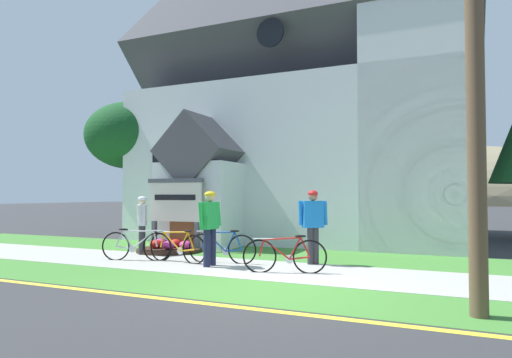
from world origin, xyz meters
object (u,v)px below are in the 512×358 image
object	(u,v)px
bicycle_yellow	(285,255)
cyclist_in_orange_jersey	(313,221)
bicycle_blue	(136,245)
church_sign	(175,203)
bicycle_black	(222,248)
bicycle_white	(177,247)
cyclist_in_blue_jersey	(142,221)
yard_deciduous_tree	(129,136)
cyclist_in_yellow_jersey	(210,222)

from	to	relation	value
bicycle_yellow	cyclist_in_orange_jersey	world-z (taller)	cyclist_in_orange_jersey
bicycle_blue	cyclist_in_orange_jersey	size ratio (longest dim) A/B	0.98
bicycle_blue	church_sign	bearing A→B (deg)	96.29
bicycle_black	church_sign	bearing A→B (deg)	146.88
bicycle_white	bicycle_blue	bearing A→B (deg)	-172.17
church_sign	cyclist_in_blue_jersey	world-z (taller)	church_sign
bicycle_yellow	cyclist_in_orange_jersey	bearing A→B (deg)	81.20
yard_deciduous_tree	cyclist_in_yellow_jersey	bearing A→B (deg)	-37.67
bicycle_white	cyclist_in_yellow_jersey	distance (m)	1.21
church_sign	bicycle_blue	world-z (taller)	church_sign
cyclist_in_blue_jersey	bicycle_black	bearing A→B (deg)	-10.71
yard_deciduous_tree	bicycle_yellow	bearing A→B (deg)	-31.53
bicycle_yellow	bicycle_white	world-z (taller)	bicycle_white
bicycle_yellow	bicycle_blue	world-z (taller)	bicycle_yellow
cyclist_in_orange_jersey	yard_deciduous_tree	bearing A→B (deg)	156.06
bicycle_yellow	bicycle_blue	size ratio (longest dim) A/B	0.99
cyclist_in_orange_jersey	bicycle_white	bearing A→B (deg)	-161.88
bicycle_blue	bicycle_white	distance (m)	1.12
bicycle_white	cyclist_in_blue_jersey	world-z (taller)	cyclist_in_blue_jersey
cyclist_in_yellow_jersey	bicycle_yellow	bearing A→B (deg)	-3.23
cyclist_in_yellow_jersey	yard_deciduous_tree	size ratio (longest dim) A/B	0.33
bicycle_black	bicycle_white	world-z (taller)	bicycle_black
bicycle_black	cyclist_in_yellow_jersey	distance (m)	0.83
church_sign	cyclist_in_blue_jersey	size ratio (longest dim) A/B	1.33
bicycle_black	bicycle_blue	xyz separation A→B (m)	(-2.14, -0.48, 0.00)
bicycle_yellow	bicycle_white	distance (m)	2.87
church_sign	bicycle_black	xyz separation A→B (m)	(2.36, -1.54, -1.00)
bicycle_yellow	cyclist_in_orange_jersey	xyz separation A→B (m)	(0.20, 1.32, 0.65)
bicycle_yellow	cyclist_in_orange_jersey	distance (m)	1.49
church_sign	bicycle_black	distance (m)	2.99
bicycle_blue	yard_deciduous_tree	bearing A→B (deg)	131.47
bicycle_blue	cyclist_in_orange_jersey	world-z (taller)	cyclist_in_orange_jersey
bicycle_yellow	cyclist_in_yellow_jersey	distance (m)	1.95
bicycle_yellow	bicycle_white	bearing A→B (deg)	173.61
cyclist_in_orange_jersey	bicycle_yellow	bearing A→B (deg)	-98.80
cyclist_in_orange_jersey	church_sign	bearing A→B (deg)	168.81
church_sign	cyclist_in_orange_jersey	size ratio (longest dim) A/B	1.21
bicycle_black	bicycle_blue	size ratio (longest dim) A/B	1.01
bicycle_yellow	bicycle_blue	xyz separation A→B (m)	(-3.96, 0.17, 0.00)
bicycle_black	yard_deciduous_tree	xyz separation A→B (m)	(-6.51, 4.46, 3.53)
bicycle_yellow	yard_deciduous_tree	distance (m)	10.39
bicycle_blue	cyclist_in_orange_jersey	xyz separation A→B (m)	(4.17, 1.15, 0.65)
cyclist_in_blue_jersey	bicycle_yellow	bearing A→B (deg)	-14.33
church_sign	bicycle_yellow	size ratio (longest dim) A/B	1.25
bicycle_white	yard_deciduous_tree	size ratio (longest dim) A/B	0.33
church_sign	cyclist_in_yellow_jersey	xyz separation A→B (m)	(2.34, -2.09, -0.37)
cyclist_in_orange_jersey	cyclist_in_blue_jersey	world-z (taller)	cyclist_in_orange_jersey
cyclist_in_yellow_jersey	cyclist_in_blue_jersey	xyz separation A→B (m)	(-2.72, 1.06, -0.09)
bicycle_black	yard_deciduous_tree	bearing A→B (deg)	145.56
bicycle_yellow	bicycle_blue	bearing A→B (deg)	177.58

